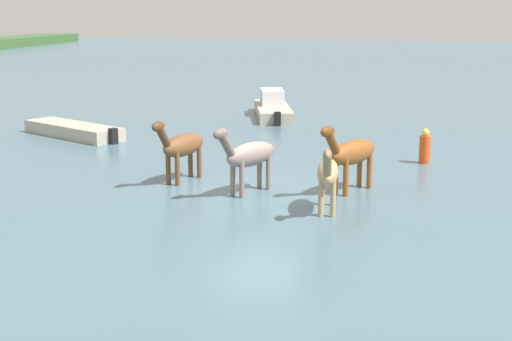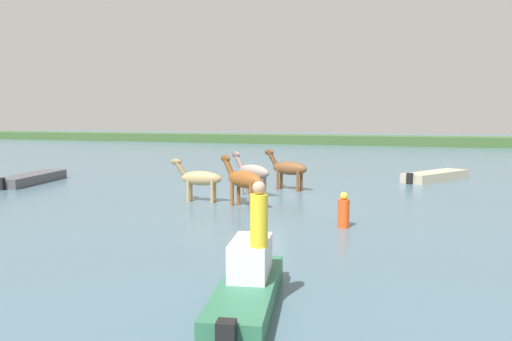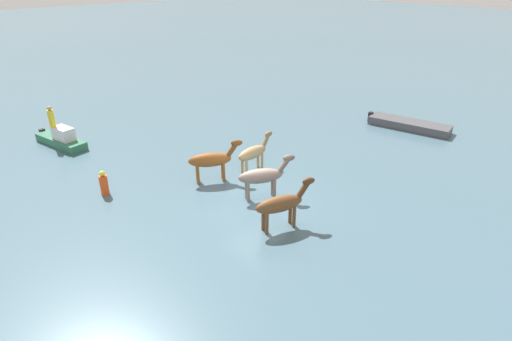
{
  "view_description": "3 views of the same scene",
  "coord_description": "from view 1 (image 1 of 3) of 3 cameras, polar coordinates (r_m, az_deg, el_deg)",
  "views": [
    {
      "loc": [
        -19.55,
        -3.17,
        4.94
      ],
      "look_at": [
        -0.23,
        -0.11,
        0.64
      ],
      "focal_mm": 51.74,
      "sensor_mm": 36.0,
      "label": 1
    },
    {
      "loc": [
        6.83,
        -19.75,
        3.44
      ],
      "look_at": [
        -0.15,
        0.31,
        1.11
      ],
      "focal_mm": 33.13,
      "sensor_mm": 36.0,
      "label": 2
    },
    {
      "loc": [
        10.83,
        11.56,
        9.18
      ],
      "look_at": [
        -0.65,
        -0.75,
        0.89
      ],
      "focal_mm": 29.47,
      "sensor_mm": 36.0,
      "label": 3
    }
  ],
  "objects": [
    {
      "name": "ground_plane",
      "position": [
        20.41,
        -0.2,
        -1.61
      ],
      "size": [
        200.6,
        200.6,
        0.0
      ],
      "primitive_type": "plane",
      "color": "#476675"
    },
    {
      "name": "horse_gray_outer",
      "position": [
        19.95,
        -0.56,
        1.2
      ],
      "size": [
        2.35,
        1.56,
        1.94
      ],
      "rotation": [
        0.0,
        0.0,
        2.63
      ],
      "color": "gray",
      "rests_on": "ground_plane"
    },
    {
      "name": "horse_rear_stallion",
      "position": [
        20.28,
        7.4,
        1.35
      ],
      "size": [
        2.38,
        1.66,
        1.98
      ],
      "rotation": [
        0.0,
        0.0,
        2.6
      ],
      "color": "brown",
      "rests_on": "ground_plane"
    },
    {
      "name": "horse_dark_mare",
      "position": [
        21.44,
        -5.75,
        1.91
      ],
      "size": [
        2.46,
        1.18,
        1.93
      ],
      "rotation": [
        0.0,
        0.0,
        2.81
      ],
      "color": "brown",
      "rests_on": "ground_plane"
    },
    {
      "name": "horse_chestnut_trailing",
      "position": [
        18.23,
        5.57,
        -0.2
      ],
      "size": [
        2.29,
        0.59,
        1.78
      ],
      "rotation": [
        0.0,
        0.0,
        3.18
      ],
      "color": "tan",
      "rests_on": "ground_plane"
    },
    {
      "name": "boat_dinghy_port",
      "position": [
        34.64,
        1.31,
        4.74
      ],
      "size": [
        5.61,
        2.54,
        1.36
      ],
      "rotation": [
        0.0,
        0.0,
        0.2
      ],
      "color": "#B7AD93",
      "rests_on": "ground_plane"
    },
    {
      "name": "boat_motor_center",
      "position": [
        30.02,
        -13.9,
        2.9
      ],
      "size": [
        3.72,
        4.81,
        0.75
      ],
      "rotation": [
        0.0,
        0.0,
        1.01
      ],
      "color": "#B7AD93",
      "rests_on": "ground_plane"
    },
    {
      "name": "buoy_channel_marker",
      "position": [
        24.64,
        12.92,
        1.72
      ],
      "size": [
        0.36,
        0.36,
        1.14
      ],
      "color": "#E54C19",
      "rests_on": "ground_plane"
    }
  ]
}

